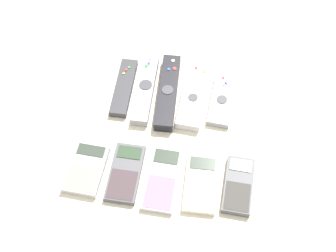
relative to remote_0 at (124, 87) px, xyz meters
The scene contains 11 objects.
ground_plane 0.18m from the remote_0, 46.65° to the right, with size 3.00×3.00×0.00m, color beige.
remote_0 is the anchor object (origin of this frame).
remote_1 0.05m from the remote_0, ahead, with size 0.04×0.21×0.02m.
remote_2 0.11m from the remote_0, ahead, with size 0.05×0.22×0.03m.
remote_3 0.18m from the remote_0, ahead, with size 0.07×0.21×0.02m.
remote_4 0.25m from the remote_0, ahead, with size 0.06×0.16×0.02m.
calculator_0 0.24m from the remote_0, 99.29° to the right, with size 0.08×0.13×0.02m.
calculator_1 0.24m from the remote_0, 78.11° to the right, with size 0.07×0.14×0.02m.
calculator_2 0.27m from the remote_0, 60.75° to the right, with size 0.07×0.16×0.02m.
calculator_3 0.32m from the remote_0, 47.36° to the right, with size 0.07×0.14×0.02m.
calculator_4 0.38m from the remote_0, 37.53° to the right, with size 0.07×0.14×0.02m.
Camera 1 is at (0.09, -0.56, 0.93)m, focal length 50.00 mm.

